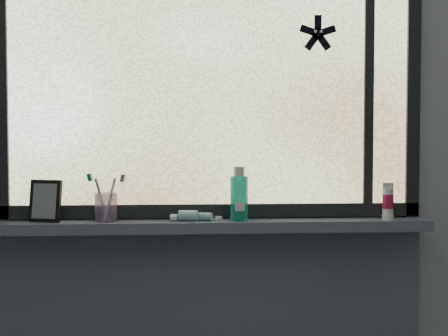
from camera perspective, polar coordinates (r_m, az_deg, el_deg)
wall_back at (r=1.91m, az=-1.37°, el=1.17°), size 3.00×0.01×2.50m
windowsill at (r=1.86m, az=-1.27°, el=-6.59°), size 1.62×0.14×0.04m
window_pane at (r=1.91m, az=-1.35°, el=9.60°), size 1.50×0.01×1.00m
frame_bottom at (r=1.90m, az=-1.33°, el=-4.88°), size 1.60×0.03×0.05m
frame_left at (r=2.02m, az=-24.12°, el=8.98°), size 0.05×0.03×1.10m
frame_right at (r=2.08m, az=20.75°, el=8.83°), size 0.05×0.03×1.10m
frame_mullion at (r=2.02m, az=16.16°, el=9.10°), size 0.03×0.03×1.00m
starfish_sticker at (r=1.99m, az=10.68°, el=14.84°), size 0.15×0.02×0.15m
vanity_mirror at (r=1.92m, az=-19.74°, el=-3.55°), size 0.13×0.09×0.15m
toothpaste_tube at (r=1.84m, az=-3.39°, el=-5.45°), size 0.22×0.10×0.04m
toothbrush_cup at (r=1.87m, az=-13.34°, el=-4.37°), size 0.09×0.09×0.10m
toothbrush_lying at (r=1.85m, az=-3.37°, el=-5.79°), size 0.20×0.04×0.01m
mouthwash_bottle at (r=1.84m, az=1.74°, el=-2.95°), size 0.08×0.08×0.16m
cream_tube at (r=1.98m, az=18.23°, el=-3.47°), size 0.04×0.04×0.10m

